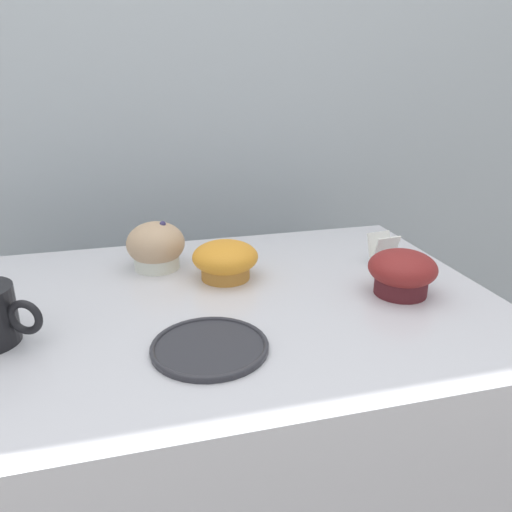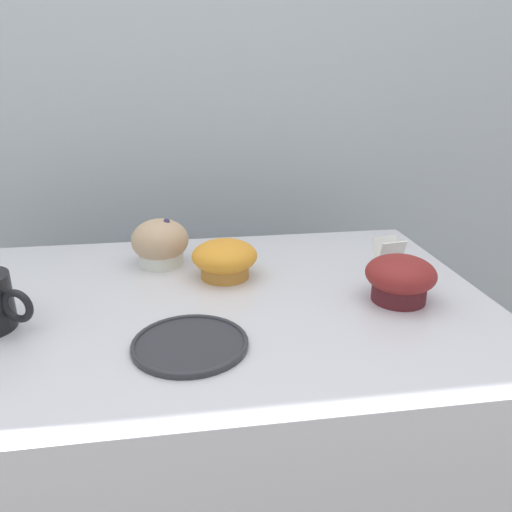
{
  "view_description": "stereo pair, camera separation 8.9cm",
  "coord_description": "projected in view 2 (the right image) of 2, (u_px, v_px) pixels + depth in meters",
  "views": [
    {
      "loc": [
        -0.09,
        -0.73,
        1.3
      ],
      "look_at": [
        0.12,
        0.07,
        0.98
      ],
      "focal_mm": 35.0,
      "sensor_mm": 36.0,
      "label": 1
    },
    {
      "loc": [
        -0.0,
        -0.75,
        1.3
      ],
      "look_at": [
        0.12,
        0.07,
        0.98
      ],
      "focal_mm": 35.0,
      "sensor_mm": 36.0,
      "label": 2
    }
  ],
  "objects": [
    {
      "name": "price_card",
      "position": [
        390.0,
        253.0,
        0.94
      ],
      "size": [
        0.05,
        0.05,
        0.06
      ],
      "color": "white",
      "rests_on": "display_counter"
    },
    {
      "name": "muffin_back_left",
      "position": [
        226.0,
        259.0,
        0.91
      ],
      "size": [
        0.12,
        0.12,
        0.07
      ],
      "color": "#C18134",
      "rests_on": "display_counter"
    },
    {
      "name": "muffin_back_right",
      "position": [
        402.0,
        278.0,
        0.81
      ],
      "size": [
        0.11,
        0.11,
        0.08
      ],
      "color": "#521B20",
      "rests_on": "display_counter"
    },
    {
      "name": "wall_back",
      "position": [
        184.0,
        221.0,
        1.39
      ],
      "size": [
        3.2,
        0.1,
        1.8
      ],
      "primitive_type": "cube",
      "color": "#A8B2B7",
      "rests_on": "ground"
    },
    {
      "name": "serving_plate",
      "position": [
        191.0,
        344.0,
        0.69
      ],
      "size": [
        0.16,
        0.16,
        0.01
      ],
      "color": "#2D2D33",
      "rests_on": "display_counter"
    },
    {
      "name": "muffin_front_center",
      "position": [
        162.0,
        243.0,
        0.96
      ],
      "size": [
        0.11,
        0.11,
        0.09
      ],
      "color": "silver",
      "rests_on": "display_counter"
    }
  ]
}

